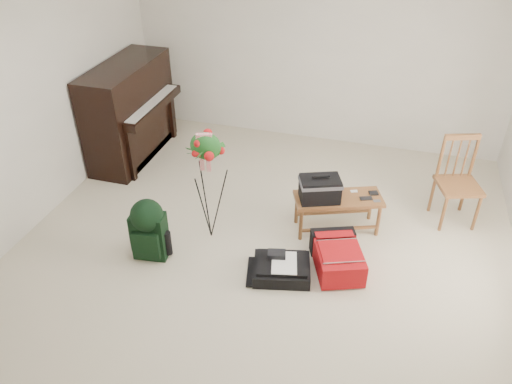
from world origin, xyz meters
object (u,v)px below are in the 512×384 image
(piano, at_px, (131,113))
(black_duffel, at_px, (282,268))
(dining_chair, at_px, (459,182))
(green_backpack, at_px, (148,227))
(flower_stand, at_px, (208,187))
(red_suitcase, at_px, (338,254))
(bench, at_px, (325,189))

(piano, height_order, black_duffel, piano)
(dining_chair, xyz_separation_m, green_backpack, (-2.91, -1.51, -0.11))
(flower_stand, bearing_deg, green_backpack, -149.54)
(piano, height_order, flower_stand, flower_stand)
(green_backpack, bearing_deg, red_suitcase, 4.72)
(green_backpack, bearing_deg, piano, 114.61)
(green_backpack, distance_m, flower_stand, 0.70)
(black_duffel, bearing_deg, dining_chair, 28.70)
(bench, distance_m, dining_chair, 1.46)
(piano, xyz_separation_m, black_duffel, (2.46, -1.75, -0.52))
(black_duffel, bearing_deg, red_suitcase, 16.85)
(bench, height_order, green_backpack, bench)
(piano, bearing_deg, green_backpack, -58.38)
(bench, relative_size, flower_stand, 0.78)
(dining_chair, bearing_deg, red_suitcase, -152.58)
(dining_chair, xyz_separation_m, red_suitcase, (-1.09, -1.13, -0.33))
(piano, bearing_deg, dining_chair, -4.75)
(dining_chair, relative_size, black_duffel, 1.57)
(flower_stand, bearing_deg, dining_chair, 8.06)
(dining_chair, bearing_deg, bench, -175.80)
(red_suitcase, relative_size, green_backpack, 1.14)
(bench, bearing_deg, piano, 140.53)
(red_suitcase, distance_m, green_backpack, 1.87)
(black_duffel, height_order, green_backpack, green_backpack)
(bench, xyz_separation_m, black_duffel, (-0.24, -0.85, -0.41))
(green_backpack, bearing_deg, flower_stand, 38.35)
(piano, relative_size, bench, 1.53)
(bench, height_order, flower_stand, flower_stand)
(green_backpack, xyz_separation_m, flower_stand, (0.46, 0.47, 0.25))
(flower_stand, bearing_deg, red_suitcase, -18.67)
(bench, xyz_separation_m, green_backpack, (-1.57, -0.94, -0.13))
(dining_chair, distance_m, red_suitcase, 1.60)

